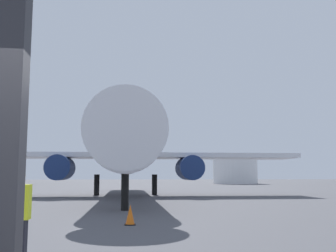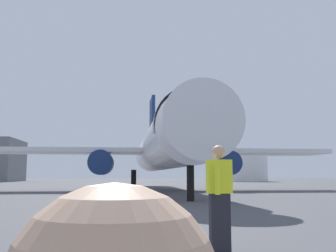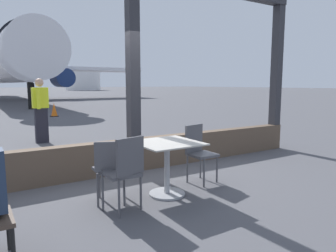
# 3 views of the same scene
# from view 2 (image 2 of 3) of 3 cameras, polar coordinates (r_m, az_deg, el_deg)

# --- Properties ---
(ground_plane) EXTENTS (220.00, 220.00, 0.00)m
(ground_plane) POSITION_cam_2_polar(r_m,az_deg,el_deg) (42.59, -3.09, -8.88)
(ground_plane) COLOR #4C4C51
(airplane) EXTENTS (27.79, 32.39, 10.31)m
(airplane) POSITION_cam_2_polar(r_m,az_deg,el_deg) (31.48, -0.54, -3.12)
(airplane) COLOR silver
(airplane) RESTS_ON ground
(ground_crew_worker) EXTENTS (0.40, 0.54, 1.74)m
(ground_crew_worker) POSITION_cam_2_polar(r_m,az_deg,el_deg) (6.51, 7.54, -10.19)
(ground_crew_worker) COLOR black
(ground_crew_worker) RESTS_ON ground
(traffic_cone) EXTENTS (0.36, 0.36, 0.67)m
(traffic_cone) POSITION_cam_2_polar(r_m,az_deg,el_deg) (13.76, 8.10, -11.01)
(traffic_cone) COLOR orange
(traffic_cone) RESTS_ON ground
(fuel_storage_tank) EXTENTS (8.57, 8.57, 5.44)m
(fuel_storage_tank) POSITION_cam_2_polar(r_m,az_deg,el_deg) (79.85, 11.33, -6.01)
(fuel_storage_tank) COLOR white
(fuel_storage_tank) RESTS_ON ground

